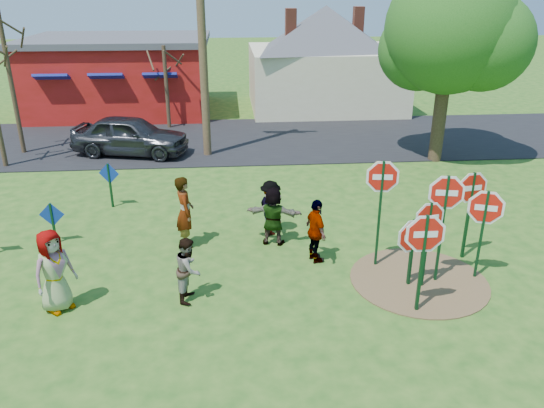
% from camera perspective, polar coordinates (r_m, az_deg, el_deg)
% --- Properties ---
extents(ground, '(120.00, 120.00, 0.00)m').
position_cam_1_polar(ground, '(13.18, -4.90, -6.83)').
color(ground, '#215117').
rests_on(ground, ground).
extents(road, '(120.00, 7.50, 0.04)m').
position_cam_1_polar(road, '(23.87, -5.01, 6.89)').
color(road, black).
rests_on(road, ground).
extents(dirt_patch, '(3.20, 3.20, 0.03)m').
position_cam_1_polar(dirt_patch, '(13.05, 15.48, -7.90)').
color(dirt_patch, brown).
rests_on(dirt_patch, ground).
extents(red_building, '(9.40, 7.69, 3.90)m').
position_cam_1_polar(red_building, '(30.35, -15.89, 13.29)').
color(red_building, maroon).
rests_on(red_building, ground).
extents(cream_house, '(9.40, 9.40, 6.50)m').
position_cam_1_polar(cream_house, '(30.17, 5.68, 15.80)').
color(cream_house, beige).
rests_on(cream_house, ground).
extents(stop_sign_a, '(1.13, 0.08, 2.38)m').
position_cam_1_polar(stop_sign_a, '(11.17, 16.07, -3.99)').
color(stop_sign_a, '#0E361A').
rests_on(stop_sign_a, ground).
extents(stop_sign_b, '(1.04, 0.17, 2.85)m').
position_cam_1_polar(stop_sign_b, '(12.64, 11.72, 1.79)').
color(stop_sign_b, '#0E361A').
rests_on(stop_sign_b, ground).
extents(stop_sign_c, '(1.06, 0.22, 2.76)m').
position_cam_1_polar(stop_sign_c, '(12.34, 18.11, -0.07)').
color(stop_sign_c, '#0E361A').
rests_on(stop_sign_c, ground).
extents(stop_sign_d, '(1.06, 0.18, 2.43)m').
position_cam_1_polar(stop_sign_d, '(13.77, 20.65, 0.98)').
color(stop_sign_d, '#0E361A').
rests_on(stop_sign_d, ground).
extents(stop_sign_e, '(1.06, 0.31, 1.81)m').
position_cam_1_polar(stop_sign_e, '(12.29, 14.91, -3.73)').
color(stop_sign_e, '#0E361A').
rests_on(stop_sign_e, ground).
extents(stop_sign_f, '(1.04, 0.40, 2.35)m').
position_cam_1_polar(stop_sign_f, '(12.92, 21.93, -0.98)').
color(stop_sign_f, '#0E361A').
rests_on(stop_sign_f, ground).
extents(stop_sign_g, '(0.95, 0.21, 2.22)m').
position_cam_1_polar(stop_sign_g, '(12.16, 16.49, -2.27)').
color(stop_sign_g, '#0E361A').
rests_on(stop_sign_g, ground).
extents(blue_diamond_c, '(0.67, 0.07, 1.16)m').
position_cam_1_polar(blue_diamond_c, '(15.18, -22.55, -1.47)').
color(blue_diamond_c, '#0E361A').
rests_on(blue_diamond_c, ground).
extents(blue_diamond_d, '(0.65, 0.21, 1.44)m').
position_cam_1_polar(blue_diamond_d, '(17.01, -17.06, 2.50)').
color(blue_diamond_d, '#0E361A').
rests_on(blue_diamond_d, ground).
extents(person_a, '(1.04, 1.06, 1.85)m').
position_cam_1_polar(person_a, '(12.03, -22.42, -6.67)').
color(person_a, '#43528A').
rests_on(person_a, ground).
extents(person_b, '(0.61, 0.79, 1.94)m').
position_cam_1_polar(person_b, '(13.96, -9.35, -0.85)').
color(person_b, '#21696A').
rests_on(person_b, ground).
extents(person_c, '(0.66, 0.79, 1.48)m').
position_cam_1_polar(person_c, '(11.72, -8.95, -6.92)').
color(person_c, brown).
rests_on(person_c, ground).
extents(person_d, '(0.93, 1.15, 1.55)m').
position_cam_1_polar(person_d, '(14.53, -0.16, -0.41)').
color(person_d, '#37383D').
rests_on(person_d, ground).
extents(person_e, '(0.65, 1.04, 1.66)m').
position_cam_1_polar(person_e, '(13.10, 4.75, -2.93)').
color(person_e, '#502C5B').
rests_on(person_e, ground).
extents(person_f, '(1.56, 0.84, 1.61)m').
position_cam_1_polar(person_f, '(13.95, 0.13, -1.30)').
color(person_f, '#194C2B').
rests_on(person_f, ground).
extents(suv, '(4.91, 2.88, 1.57)m').
position_cam_1_polar(suv, '(22.20, -15.00, 7.16)').
color(suv, '#323338').
rests_on(suv, road).
extents(utility_pole, '(2.49, 0.32, 10.19)m').
position_cam_1_polar(utility_pole, '(20.87, -7.64, 19.43)').
color(utility_pole, '#4C3823').
rests_on(utility_pole, ground).
extents(leafy_tree, '(5.15, 4.70, 7.32)m').
position_cam_1_polar(leafy_tree, '(21.15, 18.86, 16.75)').
color(leafy_tree, '#382819').
rests_on(leafy_tree, ground).
extents(bare_tree_east, '(1.80, 1.80, 3.85)m').
position_cam_1_polar(bare_tree_east, '(25.87, -11.37, 13.39)').
color(bare_tree_east, '#382819').
rests_on(bare_tree_east, ground).
extents(bare_tree_mid, '(1.80, 1.80, 6.10)m').
position_cam_1_polar(bare_tree_mid, '(23.46, -26.71, 14.18)').
color(bare_tree_mid, '#382819').
rests_on(bare_tree_mid, ground).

